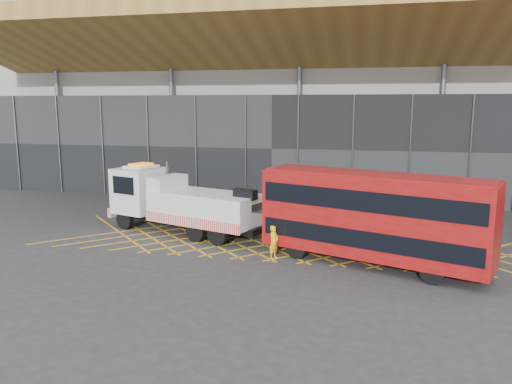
# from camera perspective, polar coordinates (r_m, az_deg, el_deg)

# --- Properties ---
(ground_plane) EXTENTS (120.00, 120.00, 0.00)m
(ground_plane) POSITION_cam_1_polar(r_m,az_deg,el_deg) (28.15, -6.67, -5.10)
(ground_plane) COLOR #2C2C2F
(road_markings) EXTENTS (27.96, 7.16, 0.01)m
(road_markings) POSITION_cam_1_polar(r_m,az_deg,el_deg) (26.86, 4.73, -5.79)
(road_markings) COLOR #ECAB16
(road_markings) RESTS_ON ground_plane
(construction_building) EXTENTS (55.00, 23.97, 18.00)m
(construction_building) POSITION_cam_1_polar(r_m,az_deg,el_deg) (44.63, 3.51, 12.13)
(construction_building) COLOR #969691
(construction_building) RESTS_ON ground_plane
(recovery_truck) EXTENTS (11.02, 5.59, 3.89)m
(recovery_truck) POSITION_cam_1_polar(r_m,az_deg,el_deg) (28.91, -8.83, -1.09)
(recovery_truck) COLOR black
(recovery_truck) RESTS_ON ground_plane
(bus_towed) EXTENTS (10.58, 5.95, 4.25)m
(bus_towed) POSITION_cam_1_polar(r_m,az_deg,el_deg) (23.24, 13.17, -2.55)
(bus_towed) COLOR maroon
(bus_towed) RESTS_ON ground_plane
(worker) EXTENTS (0.58, 0.69, 1.61)m
(worker) POSITION_cam_1_polar(r_m,az_deg,el_deg) (23.92, 2.05, -5.76)
(worker) COLOR yellow
(worker) RESTS_ON ground_plane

